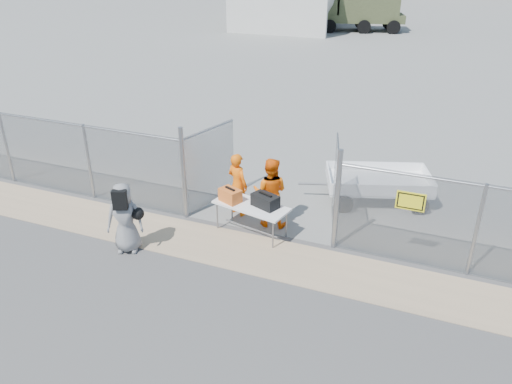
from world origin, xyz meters
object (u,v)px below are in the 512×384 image
at_px(folding_table, 251,219).
at_px(utility_trailer, 378,185).
at_px(security_worker_left, 238,185).
at_px(visitor, 125,218).
at_px(security_worker_right, 270,192).

relative_size(folding_table, utility_trailer, 0.51).
bearing_deg(security_worker_left, visitor, 77.44).
bearing_deg(utility_trailer, security_worker_left, -164.95).
xyz_separation_m(visitor, utility_trailer, (5.02, 4.81, -0.41)).
xyz_separation_m(security_worker_right, visitor, (-2.69, -2.38, -0.06)).
height_order(security_worker_left, utility_trailer, security_worker_left).
distance_m(folding_table, utility_trailer, 3.98).
height_order(folding_table, visitor, visitor).
bearing_deg(security_worker_left, security_worker_right, -171.66).
xyz_separation_m(folding_table, security_worker_right, (0.28, 0.58, 0.52)).
xyz_separation_m(folding_table, visitor, (-2.41, -1.80, 0.46)).
height_order(security_worker_left, security_worker_right, security_worker_right).
bearing_deg(security_worker_right, folding_table, 55.01).
relative_size(folding_table, security_worker_right, 1.02).
distance_m(security_worker_left, utility_trailer, 4.01).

